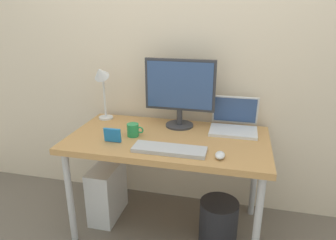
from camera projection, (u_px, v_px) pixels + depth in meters
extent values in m
plane|color=#665B51|center=(168.00, 225.00, 2.27)|extent=(6.00, 6.00, 0.00)
cube|color=beige|center=(181.00, 40.00, 2.20)|extent=(4.40, 0.04, 2.60)
cube|color=#B7844C|center=(168.00, 140.00, 2.03)|extent=(1.32, 0.70, 0.04)
cylinder|color=#B2B2B7|center=(70.00, 198.00, 2.02)|extent=(0.04, 0.04, 0.67)
cylinder|color=#B2B2B7|center=(257.00, 226.00, 1.75)|extent=(0.04, 0.04, 0.67)
cylinder|color=#B2B2B7|center=(107.00, 159.00, 2.55)|extent=(0.04, 0.04, 0.67)
cylinder|color=#B2B2B7|center=(254.00, 176.00, 2.29)|extent=(0.04, 0.04, 0.67)
cylinder|color=#333338|center=(179.00, 125.00, 2.22)|extent=(0.20, 0.20, 0.01)
cylinder|color=#333338|center=(180.00, 117.00, 2.20)|extent=(0.04, 0.04, 0.11)
cube|color=#333338|center=(180.00, 85.00, 2.12)|extent=(0.50, 0.03, 0.36)
cube|color=#334C7F|center=(179.00, 86.00, 2.10)|extent=(0.46, 0.01, 0.33)
cube|color=silver|center=(233.00, 131.00, 2.10)|extent=(0.32, 0.22, 0.02)
cube|color=silver|center=(235.00, 110.00, 2.18)|extent=(0.32, 0.05, 0.21)
cube|color=#334C7F|center=(235.00, 110.00, 2.17)|extent=(0.30, 0.04, 0.18)
cylinder|color=silver|center=(106.00, 118.00, 2.38)|extent=(0.11, 0.11, 0.01)
cylinder|color=silver|center=(105.00, 97.00, 2.32)|extent=(0.02, 0.02, 0.32)
cone|color=silver|center=(100.00, 73.00, 2.22)|extent=(0.11, 0.14, 0.13)
cube|color=#B2B2B7|center=(169.00, 149.00, 1.82)|extent=(0.44, 0.14, 0.02)
ellipsoid|color=silver|center=(220.00, 155.00, 1.73)|extent=(0.06, 0.09, 0.03)
cylinder|color=#268C4C|center=(133.00, 130.00, 2.03)|extent=(0.08, 0.08, 0.09)
torus|color=#268C4C|center=(140.00, 130.00, 2.02)|extent=(0.05, 0.01, 0.05)
cube|color=#1E72BF|center=(112.00, 135.00, 1.93)|extent=(0.11, 0.03, 0.09)
cube|color=silver|center=(107.00, 191.00, 2.31)|extent=(0.18, 0.36, 0.42)
cylinder|color=#232328|center=(218.00, 221.00, 2.08)|extent=(0.26, 0.26, 0.30)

